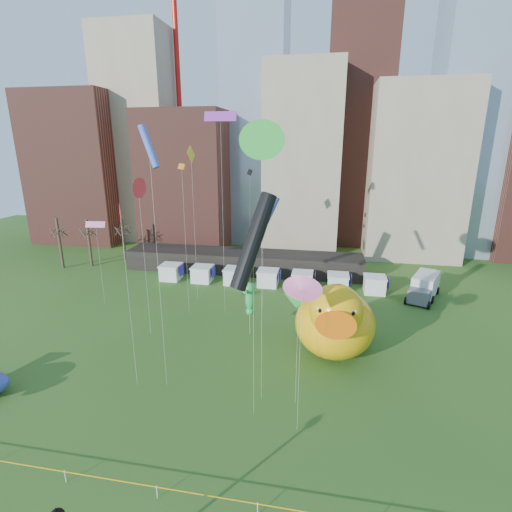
% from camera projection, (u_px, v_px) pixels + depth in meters
% --- Properties ---
extents(ground, '(160.00, 160.00, 0.00)m').
position_uv_depth(ground, '(158.00, 498.00, 22.64)').
color(ground, '#255119').
rests_on(ground, ground).
extents(skyline, '(101.00, 23.00, 68.00)m').
position_uv_depth(skyline, '(295.00, 136.00, 73.82)').
color(skyline, brown).
rests_on(skyline, ground).
extents(pavilion, '(38.00, 6.00, 3.20)m').
position_uv_depth(pavilion, '(243.00, 261.00, 62.52)').
color(pavilion, black).
rests_on(pavilion, ground).
extents(vendor_tents, '(33.24, 2.80, 2.40)m').
position_uv_depth(vendor_tents, '(268.00, 279.00, 56.12)').
color(vendor_tents, white).
rests_on(vendor_tents, ground).
extents(bare_trees, '(8.44, 6.44, 8.50)m').
position_uv_depth(bare_trees, '(90.00, 242.00, 65.05)').
color(bare_trees, '#382B21').
rests_on(bare_trees, ground).
extents(caution_tape, '(50.00, 0.06, 0.90)m').
position_uv_depth(caution_tape, '(157.00, 489.00, 22.45)').
color(caution_tape, white).
rests_on(caution_tape, ground).
extents(big_duck, '(7.89, 10.61, 8.16)m').
position_uv_depth(big_duck, '(335.00, 320.00, 36.88)').
color(big_duck, '#F9B00C').
rests_on(big_duck, ground).
extents(small_duck, '(3.64, 4.41, 3.18)m').
position_uv_depth(small_duck, '(356.00, 323.00, 41.54)').
color(small_duck, white).
rests_on(small_duck, ground).
extents(seahorse_green, '(1.55, 1.78, 6.04)m').
position_uv_depth(seahorse_green, '(249.00, 296.00, 40.76)').
color(seahorse_green, silver).
rests_on(seahorse_green, ground).
extents(seahorse_purple, '(1.52, 1.70, 5.02)m').
position_uv_depth(seahorse_purple, '(349.00, 314.00, 38.70)').
color(seahorse_purple, silver).
rests_on(seahorse_purple, ground).
extents(box_truck, '(5.37, 7.85, 3.15)m').
position_uv_depth(box_truck, '(424.00, 286.00, 51.62)').
color(box_truck, silver).
rests_on(box_truck, ground).
extents(kite_0, '(0.95, 1.47, 15.77)m').
position_uv_depth(kite_0, '(121.00, 222.00, 29.22)').
color(kite_0, silver).
rests_on(kite_0, ground).
extents(kite_1, '(2.46, 0.65, 10.94)m').
position_uv_depth(kite_1, '(96.00, 225.00, 46.83)').
color(kite_1, silver).
rests_on(kite_1, ground).
extents(kite_2, '(1.19, 2.30, 16.90)m').
position_uv_depth(kite_2, '(250.00, 174.00, 48.95)').
color(kite_2, silver).
rests_on(kite_2, ground).
extents(kite_3, '(2.47, 1.58, 21.60)m').
position_uv_depth(kite_3, '(262.00, 140.00, 25.79)').
color(kite_3, silver).
rests_on(kite_3, ground).
extents(kite_4, '(0.19, 2.12, 19.88)m').
position_uv_depth(kite_4, '(191.00, 159.00, 46.64)').
color(kite_4, silver).
rests_on(kite_4, ground).
extents(kite_5, '(1.89, 1.26, 21.40)m').
position_uv_depth(kite_5, '(149.00, 147.00, 27.67)').
color(kite_5, silver).
rests_on(kite_5, ground).
extents(kite_6, '(1.51, 1.80, 17.92)m').
position_uv_depth(kite_6, '(182.00, 169.00, 42.37)').
color(kite_6, silver).
rests_on(kite_6, ground).
extents(kite_7, '(3.54, 0.58, 23.37)m').
position_uv_depth(kite_7, '(220.00, 118.00, 41.25)').
color(kite_7, silver).
rests_on(kite_7, ground).
extents(kite_8, '(0.31, 2.01, 16.87)m').
position_uv_depth(kite_8, '(138.00, 188.00, 37.69)').
color(kite_8, silver).
rests_on(kite_8, ground).
extents(kite_9, '(1.80, 0.51, 11.85)m').
position_uv_depth(kite_9, '(302.00, 289.00, 24.99)').
color(kite_9, silver).
rests_on(kite_9, ground).
extents(kite_10, '(3.28, 3.70, 16.99)m').
position_uv_depth(kite_10, '(253.00, 242.00, 25.82)').
color(kite_10, silver).
rests_on(kite_10, ground).
extents(kite_11, '(2.27, 0.58, 10.61)m').
position_uv_depth(kite_11, '(299.00, 295.00, 28.31)').
color(kite_11, silver).
rests_on(kite_11, ground).
extents(kite_13, '(4.12, 2.30, 14.38)m').
position_uv_depth(kite_13, '(263.00, 224.00, 45.11)').
color(kite_13, silver).
rests_on(kite_13, ground).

